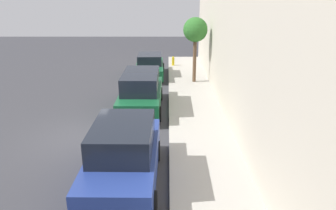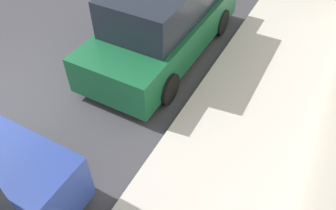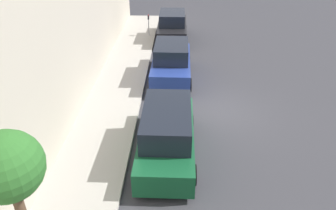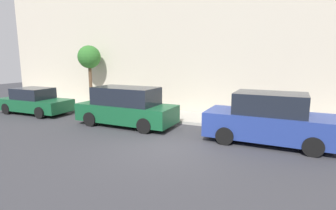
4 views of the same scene
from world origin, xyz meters
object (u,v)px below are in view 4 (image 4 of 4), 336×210
Objects in this scene: parked_minivan_third at (126,107)px; fire_hydrant at (27,99)px; parked_suv_second at (269,120)px; street_tree at (89,58)px; parked_sedan_fourth at (35,102)px.

parked_minivan_third is 7.13× the size of fire_hydrant.
fire_hydrant is (1.71, 9.45, -0.43)m from parked_minivan_third.
parked_suv_second is 16.11m from fire_hydrant.
fire_hydrant is at bearing 79.74° from parked_minivan_third.
street_tree is at bearing 58.17° from parked_minivan_third.
parked_suv_second is 1.22× the size of street_tree.
fire_hydrant is (-1.25, 4.68, -2.81)m from street_tree.
parked_minivan_third is at bearing -90.63° from parked_sedan_fourth.
parked_minivan_third is at bearing 89.96° from parked_suv_second.
parked_sedan_fourth is (0.07, 6.58, -0.20)m from parked_minivan_third.
parked_suv_second is 11.96m from street_tree.
parked_sedan_fourth is at bearing 148.01° from street_tree.
parked_sedan_fourth reaches higher than fire_hydrant.
street_tree is (2.97, 11.34, 2.37)m from parked_suv_second.
parked_sedan_fourth is at bearing 89.66° from parked_suv_second.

